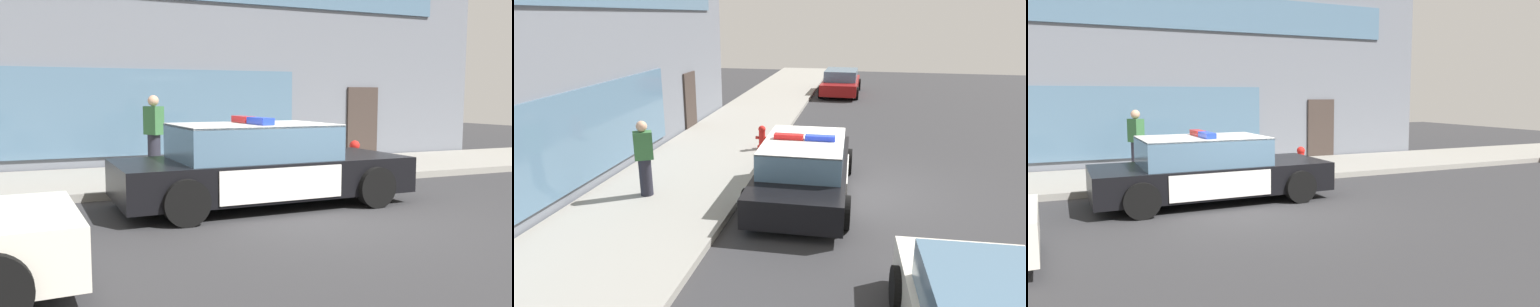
# 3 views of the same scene
# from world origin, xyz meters

# --- Properties ---
(ground) EXTENTS (48.00, 48.00, 0.00)m
(ground) POSITION_xyz_m (0.00, 0.00, 0.00)
(ground) COLOR #303033
(sidewalk) EXTENTS (48.00, 3.50, 0.15)m
(sidewalk) POSITION_xyz_m (0.00, 4.32, 0.07)
(sidewalk) COLOR gray
(sidewalk) RESTS_ON ground
(storefront_building) EXTENTS (19.05, 10.26, 6.60)m
(storefront_building) POSITION_xyz_m (-1.12, 11.20, 3.30)
(storefront_building) COLOR slate
(storefront_building) RESTS_ON ground
(police_cruiser) EXTENTS (4.94, 2.25, 1.49)m
(police_cruiser) POSITION_xyz_m (-0.67, 1.24, 0.68)
(police_cruiser) COLOR black
(police_cruiser) RESTS_ON ground
(fire_hydrant) EXTENTS (0.34, 0.39, 0.73)m
(fire_hydrant) POSITION_xyz_m (2.30, 2.91, 0.50)
(fire_hydrant) COLOR red
(fire_hydrant) RESTS_ON sidewalk
(pedestrian_on_sidewalk) EXTENTS (0.42, 0.48, 1.71)m
(pedestrian_on_sidewalk) POSITION_xyz_m (-1.74, 4.66, 1.01)
(pedestrian_on_sidewalk) COLOR #23232D
(pedestrian_on_sidewalk) RESTS_ON sidewalk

